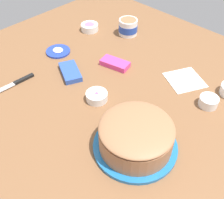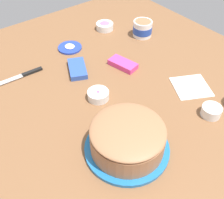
% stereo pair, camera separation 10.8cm
% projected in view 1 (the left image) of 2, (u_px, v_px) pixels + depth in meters
% --- Properties ---
extents(ground_plane, '(1.54, 1.54, 0.00)m').
position_uv_depth(ground_plane, '(102.00, 88.00, 1.18)').
color(ground_plane, brown).
extents(frosted_cake, '(0.29, 0.29, 0.12)m').
position_uv_depth(frosted_cake, '(136.00, 137.00, 0.92)').
color(frosted_cake, '#1E6BB2').
rests_on(frosted_cake, ground_plane).
extents(frosting_tub, '(0.10, 0.10, 0.08)m').
position_uv_depth(frosting_tub, '(128.00, 27.00, 1.48)').
color(frosting_tub, white).
rests_on(frosting_tub, ground_plane).
extents(frosting_tub_lid, '(0.12, 0.12, 0.02)m').
position_uv_depth(frosting_tub_lid, '(58.00, 51.00, 1.38)').
color(frosting_tub_lid, '#233DAD').
rests_on(frosting_tub_lid, ground_plane).
extents(spreading_knife, '(0.03, 0.24, 0.01)m').
position_uv_depth(spreading_knife, '(14.00, 84.00, 1.19)').
color(spreading_knife, silver).
rests_on(spreading_knife, ground_plane).
extents(sprinkle_bowl_rainbow, '(0.09, 0.09, 0.04)m').
position_uv_depth(sprinkle_bowl_rainbow, '(97.00, 96.00, 1.12)').
color(sprinkle_bowl_rainbow, white).
rests_on(sprinkle_bowl_rainbow, ground_plane).
extents(sprinkle_bowl_pink, '(0.10, 0.10, 0.04)m').
position_uv_depth(sprinkle_bowl_pink, '(90.00, 27.00, 1.53)').
color(sprinkle_bowl_pink, white).
rests_on(sprinkle_bowl_pink, ground_plane).
extents(sprinkle_bowl_green, '(0.08, 0.08, 0.04)m').
position_uv_depth(sprinkle_bowl_green, '(209.00, 101.00, 1.09)').
color(sprinkle_bowl_green, white).
rests_on(sprinkle_bowl_green, ground_plane).
extents(candy_box_lower, '(0.16, 0.13, 0.02)m').
position_uv_depth(candy_box_lower, '(70.00, 72.00, 1.24)').
color(candy_box_lower, '#2D51B2').
rests_on(candy_box_lower, ground_plane).
extents(candy_box_upper, '(0.15, 0.09, 0.03)m').
position_uv_depth(candy_box_upper, '(115.00, 63.00, 1.29)').
color(candy_box_upper, '#E53D8E').
rests_on(candy_box_upper, ground_plane).
extents(paper_napkin, '(0.20, 0.20, 0.01)m').
position_uv_depth(paper_napkin, '(185.00, 80.00, 1.22)').
color(paper_napkin, white).
rests_on(paper_napkin, ground_plane).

